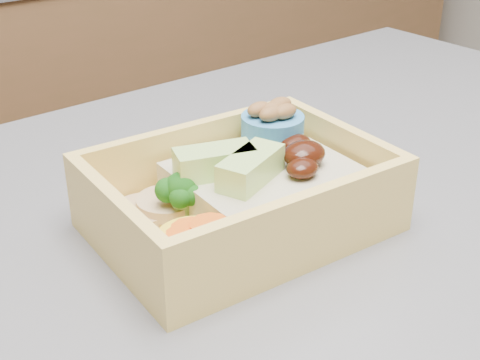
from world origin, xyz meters
TOP-DOWN VIEW (x-y plane):
  - bento_box at (0.13, 0.04)m, footprint 0.20×0.15m

SIDE VIEW (x-z plane):
  - bento_box at x=0.13m, z-range 0.91..0.98m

